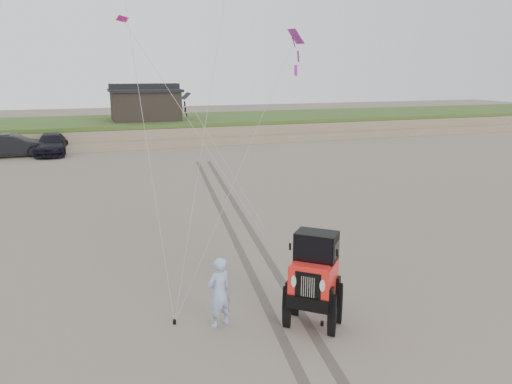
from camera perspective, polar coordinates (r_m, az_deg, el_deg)
ground at (r=13.18m, az=-0.14°, el=-14.41°), size 160.00×160.00×0.00m
dune_ridge at (r=48.93m, az=-14.81°, el=6.90°), size 160.00×14.25×1.73m
cabin at (r=48.43m, az=-12.55°, el=9.84°), size 6.40×5.40×3.35m
truck_b at (r=41.20m, az=-26.02°, el=4.81°), size 5.14×1.84×1.69m
truck_c at (r=41.16m, az=-22.32°, el=5.06°), size 2.41×5.40×1.54m
jeep at (r=12.57m, az=6.56°, el=-11.08°), size 5.06×5.35×1.92m
man at (r=12.56m, az=-4.23°, el=-11.35°), size 0.76×0.63×1.80m
kite_flock at (r=22.29m, az=-0.84°, el=19.91°), size 8.20×9.04×7.76m
stake_main at (r=13.13m, az=-9.30°, el=-14.43°), size 0.08×0.08×0.12m
stake_aux at (r=13.00m, az=7.56°, el=-14.66°), size 0.08×0.08×0.12m
tire_tracks at (r=20.80m, az=-2.17°, el=-3.68°), size 5.22×29.74×0.01m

